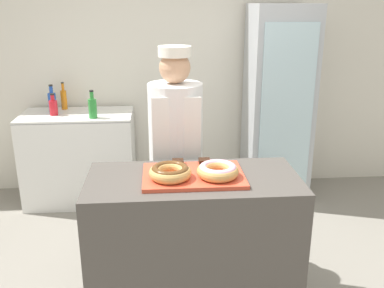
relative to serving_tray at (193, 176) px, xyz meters
name	(u,v)px	position (x,y,z in m)	size (l,w,h in m)	color
wall_back	(176,63)	(0.00, 2.13, 0.39)	(8.00, 0.06, 2.70)	silver
display_counter	(193,246)	(0.00, 0.00, -0.49)	(1.29, 0.61, 0.95)	#4C4742
serving_tray	(193,176)	(0.00, 0.00, 0.00)	(0.61, 0.41, 0.02)	#D84C33
donut_chocolate_glaze	(170,172)	(-0.14, -0.06, 0.05)	(0.25, 0.25, 0.08)	tan
donut_light_glaze	(218,170)	(0.14, -0.06, 0.05)	(0.25, 0.25, 0.08)	tan
brownie_back_left	(178,162)	(-0.08, 0.16, 0.03)	(0.07, 0.07, 0.03)	black
brownie_back_right	(204,161)	(0.08, 0.16, 0.03)	(0.07, 0.07, 0.03)	black
baker_person	(176,156)	(-0.08, 0.59, -0.08)	(0.39, 0.39, 1.67)	#4C4C51
beverage_fridge	(278,104)	(1.00, 1.76, 0.01)	(0.61, 0.63, 1.94)	#ADB2B7
chest_freezer	(80,157)	(-1.00, 1.77, -0.50)	(1.08, 0.59, 0.92)	white
bottle_blue	(52,101)	(-1.25, 1.87, 0.06)	(0.08, 0.08, 0.27)	#1E4CB2
bottle_orange	(64,99)	(-1.15, 1.97, 0.06)	(0.06, 0.06, 0.28)	orange
bottle_green	(93,107)	(-0.81, 1.59, 0.06)	(0.08, 0.08, 0.26)	#2D8C38
bottle_red	(53,107)	(-1.21, 1.73, 0.04)	(0.08, 0.08, 0.21)	red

